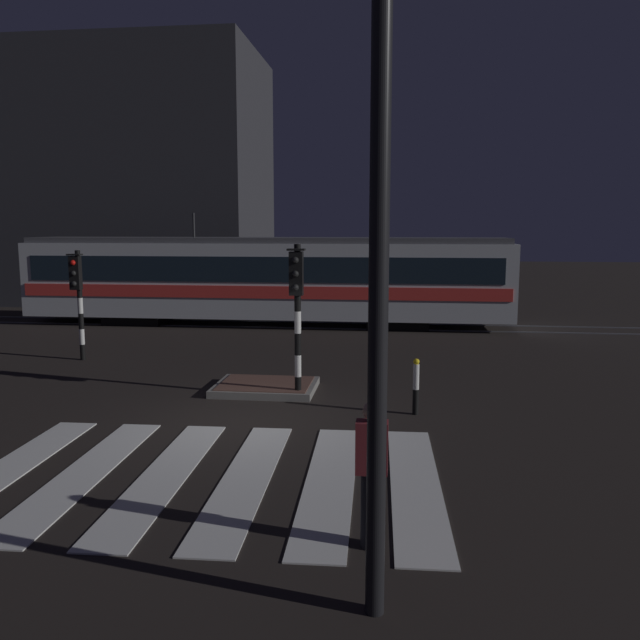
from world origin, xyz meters
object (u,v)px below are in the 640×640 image
object	(u,v)px
bollard_island_edge	(416,386)
tram	(265,278)
street_lamp_near_kerb	(381,60)
traffic_light_corner_far_left	(78,289)
pedestrian_waiting_at_kerb	(372,473)
traffic_light_median_centre	(297,298)

from	to	relation	value
bollard_island_edge	tram	bearing A→B (deg)	115.28
street_lamp_near_kerb	bollard_island_edge	world-z (taller)	street_lamp_near_kerb
street_lamp_near_kerb	bollard_island_edge	distance (m)	8.22
street_lamp_near_kerb	tram	bearing A→B (deg)	104.66
traffic_light_corner_far_left	bollard_island_edge	xyz separation A→B (m)	(8.98, -4.12, -1.42)
tram	bollard_island_edge	size ratio (longest dim) A/B	16.26
traffic_light_corner_far_left	pedestrian_waiting_at_kerb	xyz separation A→B (m)	(8.34, -9.53, -1.11)
traffic_light_corner_far_left	street_lamp_near_kerb	bearing A→B (deg)	-52.63
pedestrian_waiting_at_kerb	traffic_light_corner_far_left	bearing A→B (deg)	131.19
traffic_light_median_centre	pedestrian_waiting_at_kerb	world-z (taller)	traffic_light_median_centre
traffic_light_median_centre	bollard_island_edge	xyz separation A→B (m)	(2.46, -0.85, -1.60)
tram	pedestrian_waiting_at_kerb	distance (m)	17.26
pedestrian_waiting_at_kerb	bollard_island_edge	xyz separation A→B (m)	(0.64, 5.41, -0.32)
pedestrian_waiting_at_kerb	bollard_island_edge	bearing A→B (deg)	83.29
street_lamp_near_kerb	pedestrian_waiting_at_kerb	bearing A→B (deg)	93.44
traffic_light_median_centre	tram	world-z (taller)	tram
street_lamp_near_kerb	tram	xyz separation A→B (m)	(-4.74, 18.11, -3.20)
traffic_light_median_centre	bollard_island_edge	world-z (taller)	traffic_light_median_centre
tram	traffic_light_corner_far_left	bearing A→B (deg)	-117.58
street_lamp_near_kerb	traffic_light_median_centre	bearing A→B (deg)	103.87
tram	bollard_island_edge	bearing A→B (deg)	-64.72
traffic_light_median_centre	street_lamp_near_kerb	size ratio (longest dim) A/B	0.41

